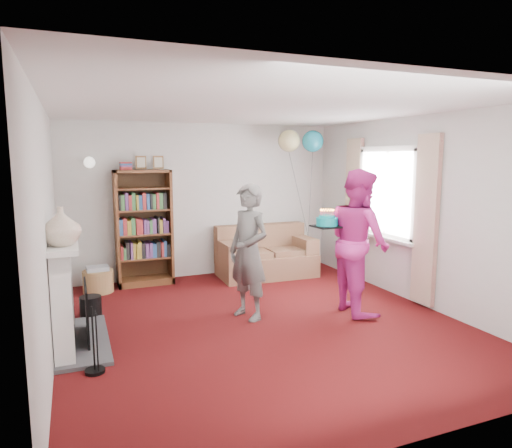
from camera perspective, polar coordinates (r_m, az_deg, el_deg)
name	(u,v)px	position (r m, az deg, el deg)	size (l,w,h in m)	color
ground	(262,323)	(5.54, 0.72, -12.31)	(5.00, 5.00, 0.00)	#380809
wall_back	(203,200)	(7.60, -6.60, 2.96)	(4.50, 0.02, 2.50)	silver
wall_left	(46,231)	(4.84, -24.77, -0.79)	(0.02, 5.00, 2.50)	silver
wall_right	(418,211)	(6.45, 19.62, 1.58)	(0.02, 5.00, 2.50)	silver
ceiling	(262,107)	(5.21, 0.77, 14.40)	(4.50, 5.00, 0.01)	white
fireplace	(70,297)	(5.18, -22.26, -8.47)	(0.55, 1.80, 1.12)	#3F3F42
window_bay	(386,210)	(6.87, 15.95, 1.74)	(0.14, 2.02, 2.20)	white
wall_sconce	(89,162)	(7.15, -20.12, 7.25)	(0.16, 0.23, 0.16)	gold
bookcase	(143,228)	(7.23, -13.90, -0.52)	(0.84, 0.42, 1.98)	#472B14
sofa	(265,256)	(7.63, 1.15, -4.08)	(1.57, 0.83, 0.83)	brown
wicker_basket	(98,280)	(7.09, -19.13, -6.68)	(0.43, 0.43, 0.38)	#9B7248
person_striped	(249,252)	(5.52, -0.93, -3.50)	(0.60, 0.39, 1.64)	black
person_magenta	(359,241)	(5.88, 12.72, -2.11)	(0.88, 0.69, 1.82)	#C32784
birthday_cake	(327,222)	(5.71, 8.85, 0.28)	(0.32, 0.32, 0.22)	black
balloons	(301,141)	(7.68, 5.65, 10.28)	(0.80, 0.41, 1.76)	#3F3F3F
mantel_vase	(61,226)	(4.68, -23.19, -0.26)	(0.35, 0.35, 0.37)	beige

